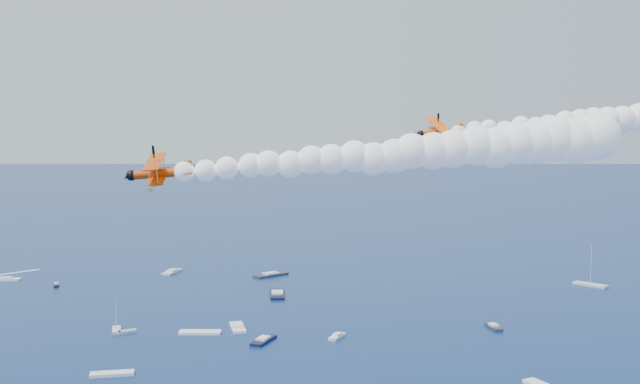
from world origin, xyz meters
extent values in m
cube|color=black|center=(-3.73, 98.36, 0.35)|extent=(7.63, 10.12, 0.70)
cube|color=#292D37|center=(59.69, 102.42, 0.35)|extent=(2.77, 7.70, 0.70)
cube|color=silver|center=(-39.33, 76.51, 0.35)|extent=(9.79, 3.53, 0.70)
cube|color=silver|center=(15.69, 99.29, 0.35)|extent=(5.65, 6.83, 0.70)
cube|color=#292E37|center=(5.49, 184.12, 0.35)|extent=(13.52, 10.60, 0.70)
cube|color=white|center=(-9.71, 112.25, 0.35)|extent=(4.30, 11.23, 0.70)
cube|color=white|center=(-19.92, 108.81, 0.35)|extent=(11.61, 5.30, 0.70)
cube|color=silver|center=(-39.29, 112.45, 0.35)|extent=(5.14, 3.31, 0.70)
cube|color=white|center=(-88.17, 189.56, 0.35)|extent=(9.95, 3.92, 0.70)
cube|color=black|center=(4.82, 151.75, 0.35)|extent=(5.70, 14.55, 0.70)
cube|color=silver|center=(-30.44, 195.16, 0.35)|extent=(7.67, 11.40, 0.70)
cube|color=silver|center=(112.68, 151.09, 0.35)|extent=(10.11, 11.46, 0.70)
cube|color=#0D1932|center=(-68.81, 176.83, 0.35)|extent=(2.60, 5.52, 0.70)
cube|color=silver|center=(-42.25, 114.34, 0.35)|extent=(2.87, 7.19, 0.70)
camera|label=1|loc=(-18.60, -103.00, 57.53)|focal=44.94mm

